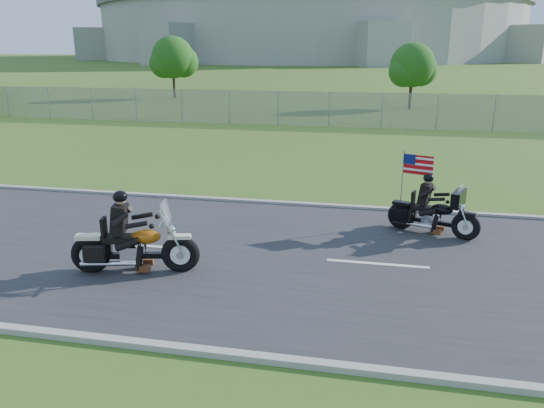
# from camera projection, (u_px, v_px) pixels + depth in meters

# --- Properties ---
(ground) EXTENTS (420.00, 420.00, 0.00)m
(ground) POSITION_uv_depth(u_px,v_px,m) (202.00, 252.00, 12.31)
(ground) COLOR #324916
(ground) RESTS_ON ground
(road) EXTENTS (120.00, 8.00, 0.04)m
(road) POSITION_uv_depth(u_px,v_px,m) (202.00, 251.00, 12.31)
(road) COLOR #28282B
(road) RESTS_ON ground
(curb_north) EXTENTS (120.00, 0.18, 0.12)m
(curb_north) POSITION_uv_depth(u_px,v_px,m) (245.00, 201.00, 16.10)
(curb_north) COLOR #9E9B93
(curb_north) RESTS_ON ground
(curb_south) EXTENTS (120.00, 0.18, 0.12)m
(curb_south) POSITION_uv_depth(u_px,v_px,m) (121.00, 342.00, 8.50)
(curb_south) COLOR #9E9B93
(curb_south) RESTS_ON ground
(fence) EXTENTS (60.00, 0.03, 2.00)m
(fence) POSITION_uv_depth(u_px,v_px,m) (229.00, 107.00, 31.73)
(fence) COLOR gray
(fence) RESTS_ON ground
(stadium) EXTENTS (140.40, 140.40, 29.20)m
(stadium) POSITION_uv_depth(u_px,v_px,m) (310.00, 8.00, 171.02)
(stadium) COLOR #A3A099
(stadium) RESTS_ON ground
(tree_fence_near) EXTENTS (3.52, 3.28, 4.75)m
(tree_fence_near) POSITION_uv_depth(u_px,v_px,m) (413.00, 67.00, 38.48)
(tree_fence_near) COLOR #382316
(tree_fence_near) RESTS_ON ground
(tree_fence_mid) EXTENTS (3.96, 3.69, 5.30)m
(tree_fence_mid) POSITION_uv_depth(u_px,v_px,m) (173.00, 60.00, 45.92)
(tree_fence_mid) COLOR #382316
(tree_fence_mid) RESTS_ON ground
(motorcycle_lead) EXTENTS (2.67, 1.04, 1.82)m
(motorcycle_lead) POSITION_uv_depth(u_px,v_px,m) (133.00, 247.00, 11.04)
(motorcycle_lead) COLOR black
(motorcycle_lead) RESTS_ON ground
(motorcycle_follow) EXTENTS (2.25, 1.16, 1.95)m
(motorcycle_follow) POSITION_uv_depth(u_px,v_px,m) (433.00, 214.00, 13.27)
(motorcycle_follow) COLOR black
(motorcycle_follow) RESTS_ON ground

